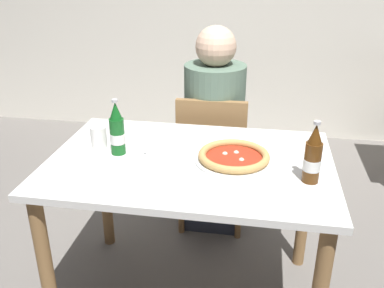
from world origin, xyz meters
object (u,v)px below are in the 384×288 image
Objects in this scene: beer_bottle_center at (117,131)px; paper_cup at (99,137)px; dining_table_main at (190,183)px; beer_bottle_left at (313,157)px; diner_seated at (214,136)px; pizza_margherita_near at (234,157)px; chair_behind_table at (213,155)px; napkin_with_cutlery at (162,148)px.

beer_bottle_center is 0.13m from paper_cup.
beer_bottle_left is (0.49, -0.11, 0.22)m from dining_table_main.
diner_seated is 0.78m from beer_bottle_center.
beer_bottle_center is at bearing -179.93° from pizza_margherita_near.
paper_cup is at bearing 49.47° from chair_behind_table.
beer_bottle_left is at bearing -10.62° from paper_cup.
napkin_with_cutlery is (-0.33, 0.08, -0.02)m from pizza_margherita_near.
dining_table_main is at bearing 167.59° from beer_bottle_left.
beer_bottle_center is at bearing -26.52° from paper_cup.
beer_bottle_left is 2.60× the size of paper_cup.
diner_seated reaches higher than beer_bottle_left.
dining_table_main is 0.54m from beer_bottle_left.
napkin_with_cutlery is (-0.14, 0.09, 0.12)m from dining_table_main.
diner_seated is 0.69m from pizza_margherita_near.
beer_bottle_center reaches higher than dining_table_main.
pizza_margherita_near is 3.43× the size of paper_cup.
beer_bottle_center is at bearing 171.72° from beer_bottle_left.
chair_behind_table reaches higher than pizza_margherita_near.
dining_table_main is 12.63× the size of paper_cup.
dining_table_main is 4.86× the size of beer_bottle_center.
diner_seated reaches higher than beer_bottle_center.
pizza_margherita_near is at bearing -5.02° from paper_cup.
paper_cup is (-0.45, -0.60, 0.21)m from diner_seated.
chair_behind_table is 3.65× the size of napkin_with_cutlery.
paper_cup is at bearing 153.48° from beer_bottle_center.
pizza_margherita_near is 0.51m from beer_bottle_center.
napkin_with_cutlery is (-0.63, 0.20, -0.10)m from beer_bottle_left.
pizza_margherita_near is 0.62m from paper_cup.
beer_bottle_left is at bearing -58.93° from diner_seated.
chair_behind_table is 0.70× the size of diner_seated.
dining_table_main is 0.66m from diner_seated.
beer_bottle_center is (-0.81, 0.12, 0.00)m from beer_bottle_left.
diner_seated is 4.89× the size of beer_bottle_left.
paper_cup is (-0.43, 0.06, 0.16)m from dining_table_main.
beer_bottle_left and beer_bottle_center have the same top height.
beer_bottle_center is 2.60× the size of paper_cup.
pizza_margherita_near is at bearing -13.94° from napkin_with_cutlery.
paper_cup is at bearing 169.38° from beer_bottle_left.
chair_behind_table reaches higher than napkin_with_cutlery.
pizza_margherita_near is at bearing 104.12° from chair_behind_table.
pizza_margherita_near is 1.32× the size of beer_bottle_center.
beer_bottle_left reaches higher than pizza_margherita_near.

